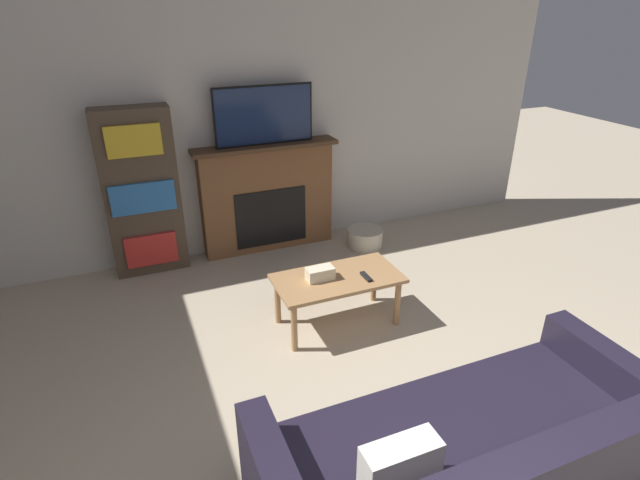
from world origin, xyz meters
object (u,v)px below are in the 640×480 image
Objects in this scene: tv at (264,115)px; storage_basket at (365,238)px; fireplace at (267,197)px; couch at (472,471)px; coffee_table at (338,283)px; bookshelf at (142,193)px.

storage_basket is (0.98, -0.38, -1.35)m from tv.
fireplace is 0.87m from tv.
tv is (0.00, -0.02, 0.87)m from fireplace.
couch is (0.02, -3.45, -0.29)m from fireplace.
bookshelf is at bearing 129.82° from coffee_table.
coffee_table is 0.64× the size of bookshelf.
coffee_table is 2.64× the size of storage_basket.
couch is at bearing -89.67° from tv.
coffee_table is at bearing -126.12° from storage_basket.
bookshelf is (-1.26, 3.43, 0.52)m from couch.
bookshelf is (-1.33, 1.60, 0.42)m from coffee_table.
couch is 1.34× the size of bookshelf.
fireplace is 1.46× the size of coffee_table.
bookshelf is at bearing -178.90° from fireplace.
tv is 3.62m from couch.
bookshelf is (-1.24, -0.00, -0.64)m from tv.
storage_basket is at bearing -9.72° from bookshelf.
coffee_table is 2.12m from bookshelf.
fireplace is 1.16m from storage_basket.
coffee_table is at bearing 87.84° from couch.
tv is 0.62× the size of bookshelf.
fireplace is 1.49× the size of tv.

